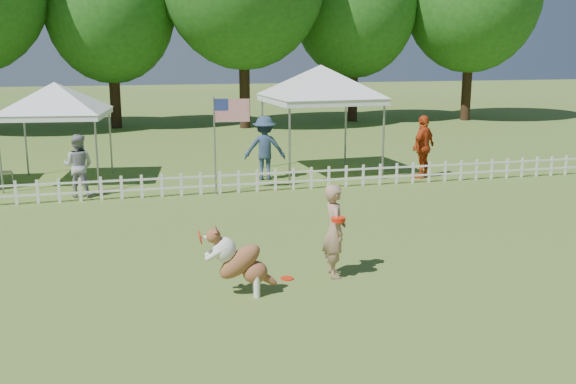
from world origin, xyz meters
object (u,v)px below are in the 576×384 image
at_px(frisbee_on_turf, 287,278).
at_px(spectator_c, 423,147).
at_px(canopy_tent_left, 58,134).
at_px(spectator_b, 265,148).
at_px(canopy_tent_right, 320,121).
at_px(handler, 334,231).
at_px(dog, 241,262).
at_px(spectator_a, 79,166).
at_px(flag_pole, 215,146).

bearing_deg(frisbee_on_turf, spectator_c, 50.88).
relative_size(canopy_tent_left, spectator_b, 1.51).
relative_size(canopy_tent_left, canopy_tent_right, 0.87).
distance_m(handler, canopy_tent_right, 9.13).
distance_m(handler, frisbee_on_turf, 1.12).
distance_m(canopy_tent_right, spectator_b, 2.01).
bearing_deg(spectator_c, dog, 14.45).
distance_m(frisbee_on_turf, canopy_tent_left, 10.24).
bearing_deg(handler, canopy_tent_left, 33.62).
bearing_deg(spectator_a, canopy_tent_left, -54.51).
bearing_deg(canopy_tent_left, flag_pole, -24.90).
bearing_deg(spectator_b, frisbee_on_turf, 91.76).
bearing_deg(canopy_tent_right, canopy_tent_left, 173.31).
relative_size(canopy_tent_right, spectator_b, 1.74).
distance_m(handler, flag_pole, 6.76).
bearing_deg(spectator_c, frisbee_on_turf, 16.25).
relative_size(dog, spectator_a, 0.68).
xyz_separation_m(handler, flag_pole, (-1.07, 6.65, 0.49)).
distance_m(dog, frisbee_on_turf, 1.15).
bearing_deg(spectator_b, canopy_tent_right, -152.82).
bearing_deg(spectator_c, handler, 20.35).
height_order(canopy_tent_right, spectator_c, canopy_tent_right).
xyz_separation_m(flag_pole, spectator_a, (-3.43, 0.58, -0.46)).
bearing_deg(flag_pole, canopy_tent_left, 153.06).
bearing_deg(dog, canopy_tent_right, 72.30).
height_order(canopy_tent_left, spectator_a, canopy_tent_left).
bearing_deg(handler, spectator_a, 36.37).
bearing_deg(flag_pole, dog, -89.57).
xyz_separation_m(dog, canopy_tent_right, (4.09, 9.27, 1.05)).
distance_m(handler, dog, 1.76).
relative_size(spectator_a, spectator_c, 0.87).
height_order(canopy_tent_right, flag_pole, canopy_tent_right).
height_order(canopy_tent_left, spectator_c, canopy_tent_left).
height_order(flag_pole, spectator_b, flag_pole).
distance_m(frisbee_on_turf, spectator_c, 9.50).
bearing_deg(dog, canopy_tent_left, 115.69).
relative_size(canopy_tent_right, flag_pole, 1.26).
distance_m(handler, canopy_tent_left, 10.55).
distance_m(spectator_a, spectator_c, 9.66).
relative_size(frisbee_on_turf, canopy_tent_right, 0.07).
bearing_deg(spectator_a, dog, 127.91).
xyz_separation_m(handler, spectator_a, (-4.50, 7.24, 0.02)).
relative_size(dog, frisbee_on_turf, 5.18).
bearing_deg(frisbee_on_turf, spectator_a, 117.13).
bearing_deg(flag_pole, handler, -75.68).
bearing_deg(handler, dog, 111.53).
bearing_deg(canopy_tent_right, handler, -108.77).
distance_m(frisbee_on_turf, spectator_b, 8.39).
relative_size(dog, spectator_c, 0.60).
bearing_deg(canopy_tent_right, flag_pole, -152.17).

